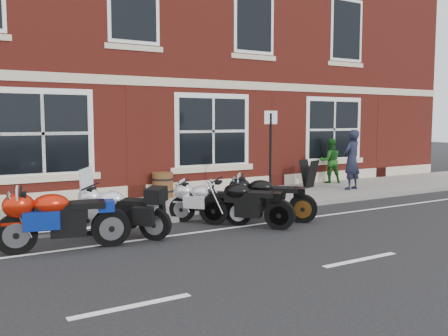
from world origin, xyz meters
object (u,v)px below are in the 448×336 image
(moto_touring_silver, at_px, (119,209))
(moto_sport_silver, at_px, (209,201))
(moto_sport_red, at_px, (62,217))
(a_board_sign, at_px, (309,174))
(moto_naked_black, at_px, (245,202))
(barrel_planter, at_px, (163,185))
(pedestrian_left, at_px, (352,160))
(moto_sport_black, at_px, (268,197))
(parking_sign, at_px, (270,150))
(pedestrian_right, at_px, (330,161))

(moto_touring_silver, height_order, moto_sport_silver, moto_touring_silver)
(moto_sport_silver, bearing_deg, moto_sport_red, 149.91)
(a_board_sign, bearing_deg, moto_naked_black, -165.52)
(a_board_sign, bearing_deg, moto_touring_silver, -179.59)
(barrel_planter, bearing_deg, pedestrian_left, -16.04)
(moto_touring_silver, distance_m, moto_naked_black, 2.70)
(a_board_sign, bearing_deg, moto_sport_black, -162.47)
(barrel_planter, xyz_separation_m, parking_sign, (2.00, -2.43, 1.06))
(pedestrian_right, xyz_separation_m, a_board_sign, (-1.43, -0.54, -0.32))
(barrel_planter, bearing_deg, moto_sport_silver, -96.72)
(moto_sport_black, height_order, moto_naked_black, moto_sport_black)
(pedestrian_left, xyz_separation_m, pedestrian_right, (0.58, 1.58, -0.17))
(moto_sport_black, bearing_deg, moto_sport_red, 134.72)
(a_board_sign, relative_size, parking_sign, 0.37)
(moto_sport_black, distance_m, pedestrian_left, 5.38)
(moto_sport_silver, height_order, pedestrian_right, pedestrian_right)
(moto_sport_silver, xyz_separation_m, a_board_sign, (5.31, 2.74, 0.08))
(pedestrian_right, height_order, barrel_planter, pedestrian_right)
(moto_touring_silver, height_order, a_board_sign, moto_touring_silver)
(moto_sport_red, distance_m, pedestrian_left, 9.83)
(moto_sport_red, bearing_deg, moto_touring_silver, -59.30)
(parking_sign, bearing_deg, a_board_sign, 52.43)
(moto_touring_silver, xyz_separation_m, moto_sport_red, (-1.20, -0.43, 0.04))
(moto_sport_silver, distance_m, pedestrian_left, 6.42)
(moto_sport_black, distance_m, moto_naked_black, 0.83)
(pedestrian_right, distance_m, a_board_sign, 1.56)
(pedestrian_right, distance_m, barrel_planter, 6.36)
(a_board_sign, xyz_separation_m, barrel_planter, (-4.91, 0.62, -0.10))
(barrel_planter, bearing_deg, moto_sport_black, -77.07)
(moto_sport_silver, distance_m, a_board_sign, 5.97)
(moto_naked_black, relative_size, parking_sign, 0.72)
(moto_sport_silver, xyz_separation_m, barrel_planter, (0.40, 3.36, -0.03))
(moto_touring_silver, xyz_separation_m, pedestrian_right, (8.91, 3.52, 0.33))
(moto_sport_silver, height_order, parking_sign, parking_sign)
(moto_sport_black, relative_size, pedestrian_left, 0.88)
(moto_naked_black, bearing_deg, barrel_planter, 52.49)
(pedestrian_left, relative_size, parking_sign, 0.78)
(a_board_sign, bearing_deg, parking_sign, -169.37)
(parking_sign, bearing_deg, moto_sport_silver, -138.33)
(moto_sport_red, height_order, moto_naked_black, moto_sport_red)
(a_board_sign, bearing_deg, pedestrian_right, -0.77)
(pedestrian_right, bearing_deg, parking_sign, 54.02)
(moto_naked_black, bearing_deg, a_board_sign, -3.01)
(moto_naked_black, bearing_deg, moto_touring_silver, 130.59)
(a_board_sign, distance_m, parking_sign, 3.56)
(moto_sport_black, height_order, parking_sign, parking_sign)
(pedestrian_right, bearing_deg, moto_touring_silver, 47.13)
(moto_sport_red, xyz_separation_m, moto_sport_silver, (3.37, 0.66, -0.10))
(moto_sport_red, relative_size, parking_sign, 0.95)
(moto_naked_black, bearing_deg, pedestrian_left, -15.56)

